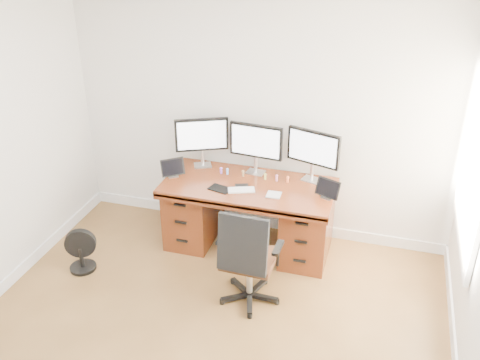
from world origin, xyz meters
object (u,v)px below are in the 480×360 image
(office_chair, at_px, (248,273))
(floor_fan, at_px, (80,251))
(monitor_center, at_px, (256,143))
(desk, at_px, (249,213))
(keyboard, at_px, (241,190))

(office_chair, height_order, floor_fan, office_chair)
(office_chair, xyz_separation_m, floor_fan, (-1.70, 0.01, -0.11))
(office_chair, distance_m, monitor_center, 1.36)
(desk, bearing_deg, office_chair, -75.00)
(office_chair, relative_size, keyboard, 3.81)
(floor_fan, height_order, keyboard, keyboard)
(office_chair, bearing_deg, floor_fan, -178.37)
(monitor_center, xyz_separation_m, keyboard, (-0.03, -0.41, -0.33))
(desk, height_order, keyboard, keyboard)
(office_chair, relative_size, floor_fan, 2.22)
(office_chair, xyz_separation_m, keyboard, (-0.26, 0.69, 0.43))
(monitor_center, bearing_deg, office_chair, -72.94)
(monitor_center, bearing_deg, desk, -84.76)
(office_chair, distance_m, floor_fan, 1.70)
(desk, height_order, monitor_center, monitor_center)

